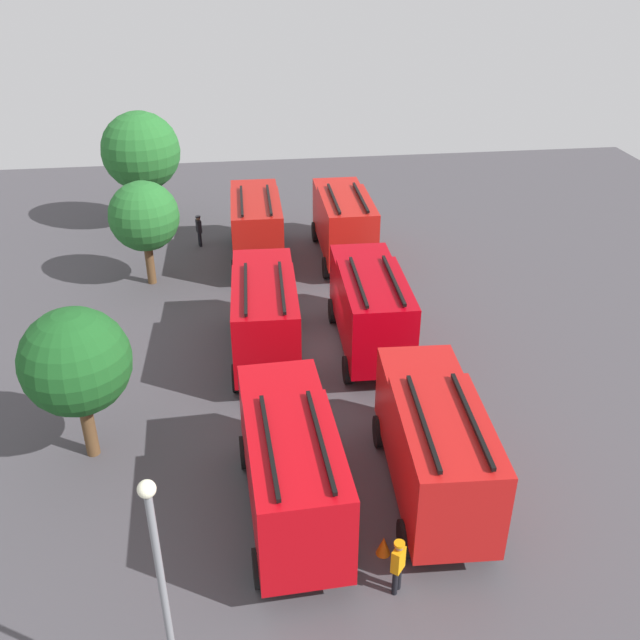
{
  "coord_description": "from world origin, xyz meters",
  "views": [
    {
      "loc": [
        -25.46,
        3.29,
        15.83
      ],
      "look_at": [
        0.0,
        0.0,
        1.4
      ],
      "focal_mm": 39.51,
      "sensor_mm": 36.0,
      "label": 1
    }
  ],
  "objects_px": {
    "fire_truck_5": "(256,224)",
    "tree_2": "(141,152)",
    "traffic_cone_1": "(383,546)",
    "traffic_cone_0": "(286,294)",
    "tree_0": "(76,362)",
    "fire_truck_4": "(265,312)",
    "tree_1": "(144,217)",
    "fire_truck_2": "(344,221)",
    "firefighter_0": "(398,564)",
    "lamppost": "(163,591)",
    "fire_truck_0": "(434,442)",
    "firefighter_2": "(199,229)",
    "fire_truck_1": "(370,305)",
    "fire_truck_3": "(291,463)",
    "firefighter_1": "(242,215)"
  },
  "relations": [
    {
      "from": "fire_truck_3",
      "to": "tree_2",
      "type": "height_order",
      "value": "tree_2"
    },
    {
      "from": "traffic_cone_0",
      "to": "tree_0",
      "type": "bearing_deg",
      "value": 144.23
    },
    {
      "from": "firefighter_0",
      "to": "tree_0",
      "type": "height_order",
      "value": "tree_0"
    },
    {
      "from": "fire_truck_1",
      "to": "fire_truck_2",
      "type": "bearing_deg",
      "value": -1.1
    },
    {
      "from": "firefighter_0",
      "to": "firefighter_1",
      "type": "height_order",
      "value": "firefighter_1"
    },
    {
      "from": "fire_truck_4",
      "to": "tree_0",
      "type": "height_order",
      "value": "tree_0"
    },
    {
      "from": "fire_truck_5",
      "to": "firefighter_2",
      "type": "distance_m",
      "value": 4.15
    },
    {
      "from": "firefighter_0",
      "to": "lamppost",
      "type": "height_order",
      "value": "lamppost"
    },
    {
      "from": "firefighter_2",
      "to": "tree_1",
      "type": "distance_m",
      "value": 5.62
    },
    {
      "from": "fire_truck_5",
      "to": "tree_1",
      "type": "distance_m",
      "value": 5.95
    },
    {
      "from": "fire_truck_0",
      "to": "fire_truck_4",
      "type": "xyz_separation_m",
      "value": [
        8.85,
        4.61,
        0.0
      ]
    },
    {
      "from": "fire_truck_4",
      "to": "tree_1",
      "type": "distance_m",
      "value": 9.56
    },
    {
      "from": "firefighter_1",
      "to": "lamppost",
      "type": "xyz_separation_m",
      "value": [
        -29.08,
        2.36,
        3.03
      ]
    },
    {
      "from": "firefighter_0",
      "to": "tree_2",
      "type": "height_order",
      "value": "tree_2"
    },
    {
      "from": "fire_truck_4",
      "to": "traffic_cone_0",
      "type": "height_order",
      "value": "fire_truck_4"
    },
    {
      "from": "lamppost",
      "to": "fire_truck_0",
      "type": "bearing_deg",
      "value": -50.75
    },
    {
      "from": "firefighter_0",
      "to": "fire_truck_4",
      "type": "bearing_deg",
      "value": 142.24
    },
    {
      "from": "fire_truck_2",
      "to": "firefighter_2",
      "type": "bearing_deg",
      "value": 70.99
    },
    {
      "from": "fire_truck_1",
      "to": "fire_truck_5",
      "type": "xyz_separation_m",
      "value": [
        9.75,
        4.2,
        0.0
      ]
    },
    {
      "from": "fire_truck_5",
      "to": "traffic_cone_1",
      "type": "xyz_separation_m",
      "value": [
        -20.78,
        -2.53,
        -1.85
      ]
    },
    {
      "from": "fire_truck_1",
      "to": "fire_truck_4",
      "type": "bearing_deg",
      "value": 91.88
    },
    {
      "from": "tree_0",
      "to": "tree_2",
      "type": "bearing_deg",
      "value": -0.74
    },
    {
      "from": "fire_truck_2",
      "to": "firefighter_0",
      "type": "height_order",
      "value": "fire_truck_2"
    },
    {
      "from": "fire_truck_1",
      "to": "lamppost",
      "type": "relative_size",
      "value": 1.04
    },
    {
      "from": "fire_truck_3",
      "to": "firefighter_0",
      "type": "distance_m",
      "value": 4.13
    },
    {
      "from": "firefighter_0",
      "to": "fire_truck_0",
      "type": "bearing_deg",
      "value": 101.48
    },
    {
      "from": "fire_truck_0",
      "to": "tree_1",
      "type": "height_order",
      "value": "tree_1"
    },
    {
      "from": "fire_truck_1",
      "to": "firefighter_1",
      "type": "bearing_deg",
      "value": 20.5
    },
    {
      "from": "firefighter_0",
      "to": "traffic_cone_0",
      "type": "distance_m",
      "value": 17.49
    },
    {
      "from": "fire_truck_1",
      "to": "firefighter_0",
      "type": "bearing_deg",
      "value": 174.04
    },
    {
      "from": "fire_truck_1",
      "to": "traffic_cone_0",
      "type": "xyz_separation_m",
      "value": [
        5.05,
        3.08,
        -1.83
      ]
    },
    {
      "from": "fire_truck_0",
      "to": "lamppost",
      "type": "height_order",
      "value": "lamppost"
    },
    {
      "from": "fire_truck_1",
      "to": "fire_truck_3",
      "type": "distance_m",
      "value": 10.18
    },
    {
      "from": "tree_0",
      "to": "fire_truck_2",
      "type": "bearing_deg",
      "value": -36.48
    },
    {
      "from": "firefighter_1",
      "to": "firefighter_2",
      "type": "distance_m",
      "value": 3.06
    },
    {
      "from": "traffic_cone_1",
      "to": "tree_2",
      "type": "bearing_deg",
      "value": 18.22
    },
    {
      "from": "firefighter_1",
      "to": "tree_0",
      "type": "xyz_separation_m",
      "value": [
        -19.47,
        5.74,
        2.67
      ]
    },
    {
      "from": "fire_truck_5",
      "to": "lamppost",
      "type": "relative_size",
      "value": 1.04
    },
    {
      "from": "fire_truck_0",
      "to": "fire_truck_5",
      "type": "distance_m",
      "value": 19.17
    },
    {
      "from": "firefighter_1",
      "to": "firefighter_2",
      "type": "bearing_deg",
      "value": 129.87
    },
    {
      "from": "fire_truck_5",
      "to": "traffic_cone_1",
      "type": "distance_m",
      "value": 21.01
    },
    {
      "from": "fire_truck_1",
      "to": "traffic_cone_1",
      "type": "height_order",
      "value": "fire_truck_1"
    },
    {
      "from": "fire_truck_1",
      "to": "tree_1",
      "type": "distance_m",
      "value": 12.48
    },
    {
      "from": "fire_truck_4",
      "to": "fire_truck_0",
      "type": "bearing_deg",
      "value": -150.61
    },
    {
      "from": "fire_truck_0",
      "to": "traffic_cone_0",
      "type": "height_order",
      "value": "fire_truck_0"
    },
    {
      "from": "fire_truck_5",
      "to": "tree_2",
      "type": "bearing_deg",
      "value": 48.54
    },
    {
      "from": "firefighter_1",
      "to": "fire_truck_5",
      "type": "bearing_deg",
      "value": -168.07
    },
    {
      "from": "fire_truck_3",
      "to": "traffic_cone_0",
      "type": "distance_m",
      "value": 14.51
    },
    {
      "from": "fire_truck_4",
      "to": "traffic_cone_0",
      "type": "distance_m",
      "value": 5.55
    },
    {
      "from": "tree_0",
      "to": "traffic_cone_1",
      "type": "bearing_deg",
      "value": -122.11
    }
  ]
}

